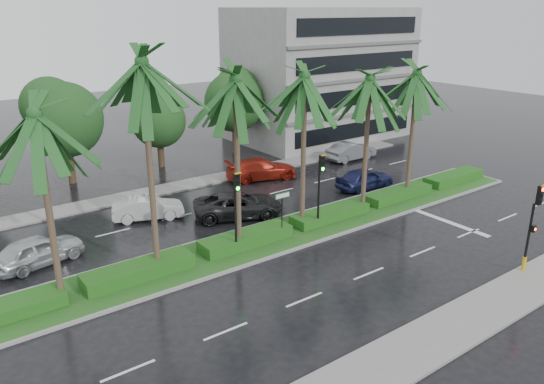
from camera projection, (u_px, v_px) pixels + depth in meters
ground at (302, 239)px, 29.01m from camera, size 120.00×120.00×0.00m
near_sidewalk at (464, 321)px, 21.26m from camera, size 40.00×2.40×0.12m
far_sidewalk at (195, 183)px, 38.09m from camera, size 40.00×2.00×0.12m
median at (290, 232)px, 29.74m from camera, size 36.00×4.00×0.15m
hedge at (291, 226)px, 29.62m from camera, size 35.20×1.40×0.60m
lane_markings at (347, 228)px, 30.39m from camera, size 34.00×13.06×0.01m
palm_row at (272, 92)px, 26.45m from camera, size 26.30×4.20×10.51m
signal_near at (533, 225)px, 24.45m from camera, size 0.34×0.45×4.36m
signal_median_left at (236, 201)px, 26.00m from camera, size 0.34×0.42×4.36m
signal_median_right at (320, 180)px, 29.09m from camera, size 0.34×0.42×4.36m
street_sign at (282, 204)px, 28.11m from camera, size 0.95×0.09×2.60m
bg_trees at (144, 111)px, 40.24m from camera, size 32.79×5.26×7.60m
building at (320, 74)px, 50.25m from camera, size 16.00×10.00×12.00m
car_silver at (38, 250)px, 25.90m from camera, size 2.69×4.66×1.49m
car_white at (148, 208)px, 31.54m from camera, size 2.84×4.42×1.38m
car_darkgrey at (238, 205)px, 31.83m from camera, size 4.43×5.91×1.49m
car_red at (261, 169)px, 38.95m from camera, size 3.54×5.63×1.52m
car_blue at (365, 178)px, 36.87m from camera, size 2.02×4.44×1.48m
car_grey at (351, 151)px, 43.89m from camera, size 1.62×4.52×1.49m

